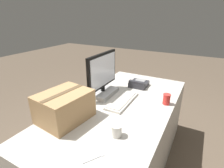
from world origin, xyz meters
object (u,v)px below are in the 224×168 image
(desk_phone, at_px, (139,84))
(cardboard_box, at_px, (64,106))
(paper_cup_right, at_px, (167,99))
(monitor, at_px, (103,78))
(paper_cup_left, at_px, (116,131))
(spoon, at_px, (97,158))
(keyboard, at_px, (122,101))

(desk_phone, relative_size, cardboard_box, 0.48)
(paper_cup_right, distance_m, cardboard_box, 0.91)
(monitor, height_order, cardboard_box, monitor)
(paper_cup_left, bearing_deg, desk_phone, 11.15)
(paper_cup_right, height_order, spoon, paper_cup_right)
(keyboard, bearing_deg, paper_cup_left, -159.68)
(keyboard, height_order, spoon, keyboard)
(monitor, height_order, keyboard, monitor)
(paper_cup_right, bearing_deg, monitor, 99.10)
(keyboard, bearing_deg, spoon, -167.01)
(monitor, xyz_separation_m, cardboard_box, (-0.53, 0.02, -0.06))
(keyboard, distance_m, spoon, 0.72)
(paper_cup_right, xyz_separation_m, cardboard_box, (-0.64, 0.65, 0.06))
(monitor, height_order, spoon, monitor)
(paper_cup_right, relative_size, cardboard_box, 0.24)
(spoon, bearing_deg, keyboard, 45.84)
(paper_cup_right, xyz_separation_m, spoon, (-0.86, 0.21, -0.05))
(keyboard, relative_size, desk_phone, 2.21)
(paper_cup_right, distance_m, spoon, 0.89)
(keyboard, xyz_separation_m, paper_cup_left, (-0.47, -0.18, 0.03))
(spoon, bearing_deg, desk_phone, 40.46)
(keyboard, height_order, desk_phone, desk_phone)
(monitor, bearing_deg, keyboard, -102.66)
(paper_cup_left, distance_m, spoon, 0.24)
(keyboard, bearing_deg, monitor, 76.48)
(spoon, bearing_deg, cardboard_box, 95.23)
(keyboard, height_order, paper_cup_right, paper_cup_right)
(paper_cup_right, bearing_deg, cardboard_box, 134.29)
(monitor, distance_m, paper_cup_right, 0.65)
(desk_phone, bearing_deg, spoon, -171.09)
(desk_phone, bearing_deg, cardboard_box, 163.77)
(keyboard, xyz_separation_m, desk_phone, (0.44, -0.00, 0.02))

